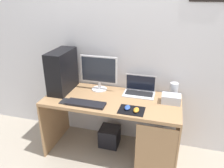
{
  "coord_description": "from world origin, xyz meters",
  "views": [
    {
      "loc": [
        0.6,
        -2.12,
        1.86
      ],
      "look_at": [
        0.0,
        0.0,
        0.91
      ],
      "focal_mm": 35.46,
      "sensor_mm": 36.0,
      "label": 1
    }
  ],
  "objects_px": {
    "pc_tower": "(62,71)",
    "speaker": "(174,90)",
    "projector": "(171,99)",
    "cell_phone": "(64,101)",
    "monitor": "(99,73)",
    "laptop": "(139,90)",
    "mouse_left": "(127,107)",
    "keyboard": "(86,104)",
    "subwoofer": "(110,136)",
    "mouse_right": "(136,110)"
  },
  "relations": [
    {
      "from": "pc_tower",
      "to": "speaker",
      "type": "bearing_deg",
      "value": 7.74
    },
    {
      "from": "projector",
      "to": "cell_phone",
      "type": "distance_m",
      "value": 1.16
    },
    {
      "from": "monitor",
      "to": "laptop",
      "type": "height_order",
      "value": "monitor"
    },
    {
      "from": "monitor",
      "to": "mouse_left",
      "type": "relative_size",
      "value": 4.59
    },
    {
      "from": "projector",
      "to": "keyboard",
      "type": "xyz_separation_m",
      "value": [
        -0.87,
        -0.29,
        -0.03
      ]
    },
    {
      "from": "laptop",
      "to": "speaker",
      "type": "distance_m",
      "value": 0.39
    },
    {
      "from": "laptop",
      "to": "pc_tower",
      "type": "bearing_deg",
      "value": -170.85
    },
    {
      "from": "mouse_left",
      "to": "keyboard",
      "type": "bearing_deg",
      "value": -177.44
    },
    {
      "from": "cell_phone",
      "to": "subwoofer",
      "type": "bearing_deg",
      "value": 37.95
    },
    {
      "from": "mouse_left",
      "to": "subwoofer",
      "type": "relative_size",
      "value": 0.4
    },
    {
      "from": "cell_phone",
      "to": "mouse_left",
      "type": "bearing_deg",
      "value": 1.55
    },
    {
      "from": "pc_tower",
      "to": "monitor",
      "type": "bearing_deg",
      "value": 16.53
    },
    {
      "from": "projector",
      "to": "mouse_left",
      "type": "bearing_deg",
      "value": -147.44
    },
    {
      "from": "keyboard",
      "to": "mouse_left",
      "type": "bearing_deg",
      "value": 2.56
    },
    {
      "from": "monitor",
      "to": "speaker",
      "type": "xyz_separation_m",
      "value": [
        0.87,
        0.05,
        -0.14
      ]
    },
    {
      "from": "mouse_right",
      "to": "monitor",
      "type": "bearing_deg",
      "value": 142.65
    },
    {
      "from": "speaker",
      "to": "mouse_left",
      "type": "bearing_deg",
      "value": -135.8
    },
    {
      "from": "speaker",
      "to": "keyboard",
      "type": "xyz_separation_m",
      "value": [
        -0.89,
        -0.45,
        -0.07
      ]
    },
    {
      "from": "monitor",
      "to": "cell_phone",
      "type": "relative_size",
      "value": 3.39
    },
    {
      "from": "projector",
      "to": "mouse_right",
      "type": "relative_size",
      "value": 2.08
    },
    {
      "from": "monitor",
      "to": "cell_phone",
      "type": "xyz_separation_m",
      "value": [
        -0.27,
        -0.4,
        -0.22
      ]
    },
    {
      "from": "monitor",
      "to": "projector",
      "type": "distance_m",
      "value": 0.88
    },
    {
      "from": "laptop",
      "to": "projector",
      "type": "relative_size",
      "value": 1.79
    },
    {
      "from": "speaker",
      "to": "mouse_right",
      "type": "xyz_separation_m",
      "value": [
        -0.35,
        -0.45,
        -0.06
      ]
    },
    {
      "from": "keyboard",
      "to": "mouse_right",
      "type": "distance_m",
      "value": 0.54
    },
    {
      "from": "pc_tower",
      "to": "monitor",
      "type": "relative_size",
      "value": 1.11
    },
    {
      "from": "monitor",
      "to": "mouse_right",
      "type": "height_order",
      "value": "monitor"
    },
    {
      "from": "cell_phone",
      "to": "monitor",
      "type": "bearing_deg",
      "value": 55.75
    },
    {
      "from": "projector",
      "to": "mouse_right",
      "type": "bearing_deg",
      "value": -137.97
    },
    {
      "from": "mouse_right",
      "to": "subwoofer",
      "type": "distance_m",
      "value": 0.81
    },
    {
      "from": "projector",
      "to": "subwoofer",
      "type": "height_order",
      "value": "projector"
    },
    {
      "from": "projector",
      "to": "mouse_left",
      "type": "distance_m",
      "value": 0.5
    },
    {
      "from": "laptop",
      "to": "mouse_right",
      "type": "bearing_deg",
      "value": -84.97
    },
    {
      "from": "projector",
      "to": "subwoofer",
      "type": "distance_m",
      "value": 0.96
    },
    {
      "from": "pc_tower",
      "to": "laptop",
      "type": "distance_m",
      "value": 0.93
    },
    {
      "from": "speaker",
      "to": "keyboard",
      "type": "distance_m",
      "value": 1.0
    },
    {
      "from": "laptop",
      "to": "subwoofer",
      "type": "xyz_separation_m",
      "value": [
        -0.34,
        -0.09,
        -0.65
      ]
    },
    {
      "from": "speaker",
      "to": "subwoofer",
      "type": "relative_size",
      "value": 0.7
    },
    {
      "from": "mouse_right",
      "to": "laptop",
      "type": "bearing_deg",
      "value": 95.03
    },
    {
      "from": "laptop",
      "to": "speaker",
      "type": "bearing_deg",
      "value": 4.4
    },
    {
      "from": "mouse_left",
      "to": "cell_phone",
      "type": "xyz_separation_m",
      "value": [
        -0.7,
        -0.02,
        -0.02
      ]
    },
    {
      "from": "monitor",
      "to": "subwoofer",
      "type": "height_order",
      "value": "monitor"
    },
    {
      "from": "monitor",
      "to": "pc_tower",
      "type": "bearing_deg",
      "value": -163.47
    },
    {
      "from": "subwoofer",
      "to": "monitor",
      "type": "bearing_deg",
      "value": 155.36
    },
    {
      "from": "projector",
      "to": "speaker",
      "type": "bearing_deg",
      "value": 82.87
    },
    {
      "from": "monitor",
      "to": "laptop",
      "type": "distance_m",
      "value": 0.52
    },
    {
      "from": "speaker",
      "to": "keyboard",
      "type": "relative_size",
      "value": 0.4
    },
    {
      "from": "monitor",
      "to": "projector",
      "type": "height_order",
      "value": "monitor"
    },
    {
      "from": "keyboard",
      "to": "mouse_right",
      "type": "relative_size",
      "value": 4.38
    },
    {
      "from": "mouse_right",
      "to": "subwoofer",
      "type": "relative_size",
      "value": 0.4
    }
  ]
}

